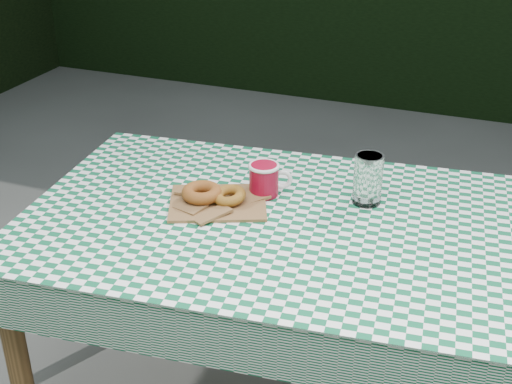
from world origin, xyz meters
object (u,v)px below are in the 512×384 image
table (267,330)px  paper_bag (218,202)px  drinking_glass (368,179)px  coffee_mug (264,180)px

table → paper_bag: 0.42m
paper_bag → drinking_glass: (0.38, 0.16, 0.06)m
table → paper_bag: bearing=167.2°
table → drinking_glass: drinking_glass is taller
drinking_glass → table: bearing=-141.5°
table → drinking_glass: bearing=32.6°
coffee_mug → drinking_glass: drinking_glass is taller
coffee_mug → drinking_glass: size_ratio=1.16×
drinking_glass → coffee_mug: bearing=-168.3°
table → drinking_glass: size_ratio=9.00×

